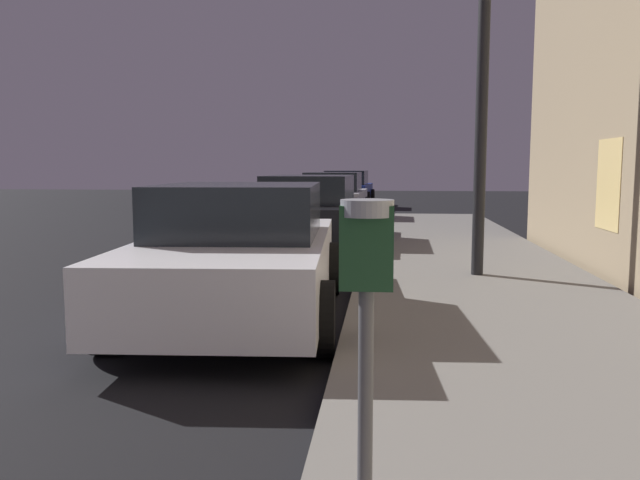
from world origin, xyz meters
TOP-DOWN VIEW (x-y plane):
  - parking_meter at (4.32, 0.31)m, footprint 0.19×0.19m
  - car_white at (2.85, 4.65)m, footprint 2.27×4.47m
  - car_black at (2.85, 10.73)m, footprint 2.17×4.24m
  - car_silver at (2.85, 16.79)m, footprint 2.06×4.10m
  - car_blue at (2.85, 23.36)m, footprint 2.12×4.12m

SIDE VIEW (x-z plane):
  - car_silver at x=2.85m, z-range -0.01..1.42m
  - car_white at x=2.85m, z-range -0.01..1.42m
  - car_blue at x=2.85m, z-range -0.01..1.42m
  - car_black at x=2.85m, z-range 0.00..1.43m
  - parking_meter at x=4.32m, z-range 0.50..1.85m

